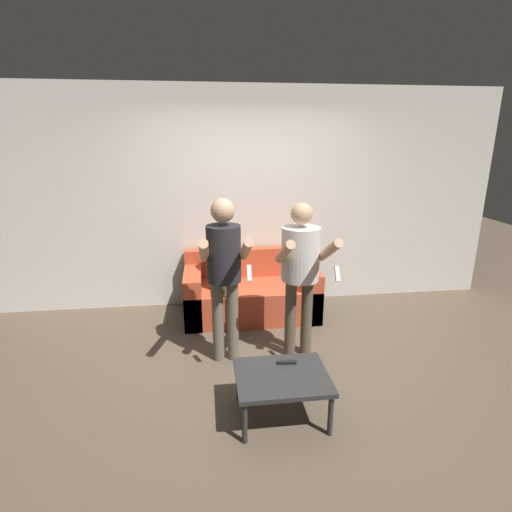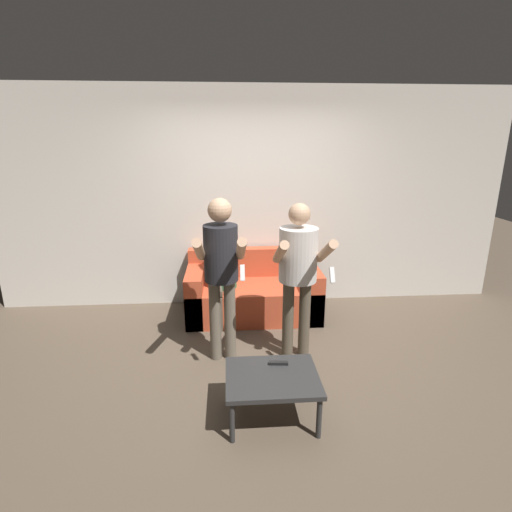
% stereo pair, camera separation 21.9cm
% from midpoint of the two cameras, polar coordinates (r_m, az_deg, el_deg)
% --- Properties ---
extents(ground_plane, '(14.00, 14.00, 0.00)m').
position_cam_midpoint_polar(ground_plane, '(3.91, 0.14, -15.81)').
color(ground_plane, brown).
extents(wall_back, '(6.40, 0.06, 2.70)m').
position_cam_midpoint_polar(wall_back, '(5.03, -2.35, 8.07)').
color(wall_back, silver).
rests_on(wall_back, ground_plane).
extents(couch, '(1.58, 0.82, 0.76)m').
position_cam_midpoint_polar(couch, '(4.89, -2.07, -5.37)').
color(couch, '#C64C2D').
rests_on(couch, ground_plane).
extents(person_standing_left, '(0.44, 0.70, 1.59)m').
position_cam_midpoint_polar(person_standing_left, '(3.66, -6.28, -1.17)').
color(person_standing_left, '#6B6051').
rests_on(person_standing_left, ground_plane).
extents(person_standing_right, '(0.48, 0.70, 1.53)m').
position_cam_midpoint_polar(person_standing_right, '(3.75, 4.75, -1.07)').
color(person_standing_right, brown).
rests_on(person_standing_right, ground_plane).
extents(person_seated, '(0.30, 0.53, 1.14)m').
position_cam_midpoint_polar(person_seated, '(4.59, -6.26, -2.21)').
color(person_seated, brown).
rests_on(person_seated, ground_plane).
extents(coffee_table, '(0.71, 0.58, 0.37)m').
position_cam_midpoint_polar(coffee_table, '(3.18, 1.67, -17.24)').
color(coffee_table, '#2D2D2D').
rests_on(coffee_table, ground_plane).
extents(remote_on_table, '(0.15, 0.05, 0.02)m').
position_cam_midpoint_polar(remote_on_table, '(3.28, 2.47, -14.95)').
color(remote_on_table, black).
rests_on(remote_on_table, coffee_table).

